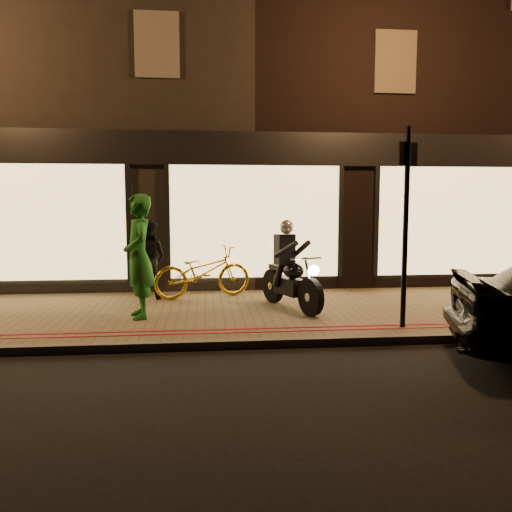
{
  "coord_description": "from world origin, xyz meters",
  "views": [
    {
      "loc": [
        -1.06,
        -6.67,
        1.99
      ],
      "look_at": [
        -0.2,
        1.8,
        1.1
      ],
      "focal_mm": 35.0,
      "sensor_mm": 36.0,
      "label": 1
    }
  ],
  "objects_px": {
    "sign_post": "(406,217)",
    "person_green": "(139,256)",
    "motorcycle": "(290,274)",
    "bicycle_gold": "(203,272)"
  },
  "relations": [
    {
      "from": "bicycle_gold",
      "to": "person_green",
      "type": "bearing_deg",
      "value": 130.74
    },
    {
      "from": "sign_post",
      "to": "person_green",
      "type": "bearing_deg",
      "value": 165.25
    },
    {
      "from": "sign_post",
      "to": "person_green",
      "type": "height_order",
      "value": "sign_post"
    },
    {
      "from": "motorcycle",
      "to": "bicycle_gold",
      "type": "height_order",
      "value": "motorcycle"
    },
    {
      "from": "bicycle_gold",
      "to": "person_green",
      "type": "distance_m",
      "value": 2.02
    },
    {
      "from": "motorcycle",
      "to": "sign_post",
      "type": "relative_size",
      "value": 0.62
    },
    {
      "from": "sign_post",
      "to": "bicycle_gold",
      "type": "xyz_separation_m",
      "value": [
        -3.04,
        2.73,
        -1.16
      ]
    },
    {
      "from": "bicycle_gold",
      "to": "person_green",
      "type": "xyz_separation_m",
      "value": [
        -1.03,
        -1.66,
        0.5
      ]
    },
    {
      "from": "person_green",
      "to": "motorcycle",
      "type": "bearing_deg",
      "value": 84.64
    },
    {
      "from": "motorcycle",
      "to": "sign_post",
      "type": "bearing_deg",
      "value": -67.85
    }
  ]
}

